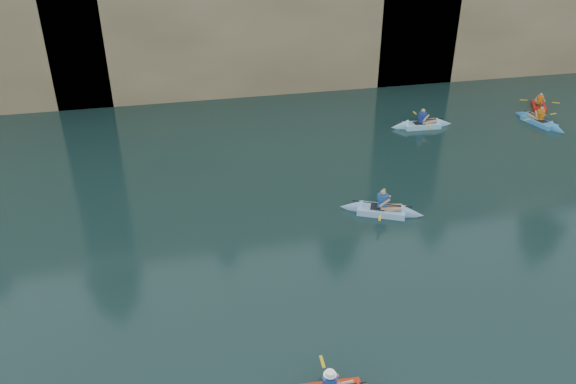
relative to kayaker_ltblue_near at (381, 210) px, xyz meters
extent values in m
plane|color=black|center=(-3.61, -6.76, -0.16)|extent=(160.00, 160.00, 0.00)
cube|color=black|center=(-7.61, 15.19, 1.44)|extent=(3.50, 1.00, 3.20)
cube|color=black|center=(6.39, 15.19, 2.09)|extent=(5.00, 1.00, 4.50)
cube|color=navy|center=(-4.50, -8.13, 0.33)|extent=(0.31, 0.22, 0.44)
sphere|color=tan|center=(-4.50, -8.13, 0.65)|extent=(0.19, 0.19, 0.19)
cube|color=yellow|center=(-4.45, -7.30, 0.25)|extent=(0.11, 0.42, 0.02)
cylinder|color=white|center=(-4.50, -8.13, 0.69)|extent=(0.32, 0.32, 0.09)
cube|color=#91C2F3|center=(0.00, 0.00, -0.02)|extent=(2.59, 1.79, 0.28)
cone|color=#91C2F3|center=(1.06, -0.50, -0.02)|extent=(1.12, 1.07, 0.77)
cone|color=#91C2F3|center=(-1.05, 0.50, -0.02)|extent=(1.12, 1.07, 0.77)
cube|color=black|center=(-0.13, 0.06, 0.09)|extent=(0.70, 0.67, 0.04)
cube|color=#1C4C9C|center=(0.00, 0.00, 0.39)|extent=(0.41, 0.35, 0.51)
sphere|color=tan|center=(0.00, 0.00, 0.76)|extent=(0.22, 0.22, 0.22)
cylinder|color=black|center=(0.00, 0.00, 0.26)|extent=(2.07, 1.01, 0.04)
cube|color=yellow|center=(0.45, 0.94, 0.26)|extent=(0.25, 0.41, 0.02)
cube|color=yellow|center=(-0.44, -0.94, 0.26)|extent=(0.25, 0.41, 0.02)
cube|color=red|center=(13.06, 9.15, -0.04)|extent=(1.66, 2.30, 0.24)
cone|color=red|center=(13.56, 10.08, -0.04)|extent=(0.95, 1.01, 0.65)
cone|color=red|center=(12.56, 8.22, -0.04)|extent=(0.95, 1.01, 0.65)
cube|color=black|center=(12.99, 9.02, 0.05)|extent=(0.62, 0.68, 0.04)
cube|color=orange|center=(13.06, 9.15, 0.30)|extent=(0.31, 0.35, 0.43)
sphere|color=tan|center=(13.06, 9.15, 0.61)|extent=(0.18, 0.18, 0.18)
cylinder|color=black|center=(13.06, 9.15, 0.22)|extent=(0.94, 1.70, 0.04)
cube|color=yellow|center=(12.30, 9.56, 0.22)|extent=(0.41, 0.27, 0.02)
cube|color=yellow|center=(13.81, 8.75, 0.22)|extent=(0.41, 0.27, 0.02)
cube|color=#94D6F8|center=(5.26, 7.85, -0.02)|extent=(2.61, 0.93, 0.28)
cone|color=#94D6F8|center=(6.47, 7.79, -0.02)|extent=(0.95, 0.81, 0.77)
cone|color=#94D6F8|center=(4.05, 7.91, -0.02)|extent=(0.95, 0.81, 0.77)
cube|color=black|center=(5.11, 7.86, 0.09)|extent=(0.57, 0.51, 0.04)
cube|color=navy|center=(5.26, 7.85, 0.39)|extent=(0.36, 0.24, 0.51)
sphere|color=tan|center=(5.26, 7.85, 0.76)|extent=(0.22, 0.22, 0.22)
cylinder|color=black|center=(5.26, 7.85, 0.26)|extent=(2.27, 0.15, 0.04)
cube|color=yellow|center=(5.31, 8.88, 0.26)|extent=(0.10, 0.42, 0.02)
cube|color=yellow|center=(5.21, 6.81, 0.26)|extent=(0.10, 0.42, 0.02)
cube|color=#4194DD|center=(11.55, 6.92, -0.02)|extent=(1.32, 2.71, 0.27)
cone|color=#4194DD|center=(11.28, 8.11, -0.02)|extent=(0.91, 1.06, 0.72)
cone|color=#4194DD|center=(11.83, 5.72, -0.02)|extent=(0.91, 1.06, 0.72)
cube|color=black|center=(11.59, 6.77, 0.08)|extent=(0.57, 0.64, 0.04)
cube|color=orange|center=(11.55, 6.92, 0.36)|extent=(0.28, 0.37, 0.48)
sphere|color=tan|center=(11.55, 6.92, 0.71)|extent=(0.20, 0.20, 0.20)
cylinder|color=black|center=(11.55, 6.92, 0.25)|extent=(0.52, 2.10, 0.04)
cube|color=yellow|center=(10.61, 6.70, 0.25)|extent=(0.43, 0.17, 0.02)
cube|color=yellow|center=(12.50, 7.14, 0.25)|extent=(0.43, 0.17, 0.02)
camera|label=1|loc=(-7.63, -17.36, 10.92)|focal=35.00mm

